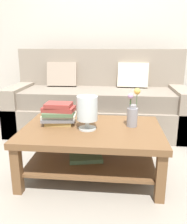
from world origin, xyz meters
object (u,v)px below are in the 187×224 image
coffee_table (92,141)px  glass_hurricane_vase (87,110)px  couch (98,103)px  book_stack_main (59,114)px  flower_pitcher (132,112)px

coffee_table → glass_hurricane_vase: size_ratio=4.18×
coffee_table → couch: bearing=92.0°
glass_hurricane_vase → book_stack_main: bearing=158.0°
couch → flower_pitcher: bearing=-71.0°
couch → coffee_table: (0.04, -1.21, -0.05)m
flower_pitcher → couch: bearing=109.0°
couch → coffee_table: bearing=-88.0°
book_stack_main → glass_hurricane_vase: (0.27, -0.11, 0.07)m
book_stack_main → flower_pitcher: size_ratio=0.94×
book_stack_main → flower_pitcher: (0.64, 0.01, 0.03)m
glass_hurricane_vase → flower_pitcher: flower_pitcher is taller
book_stack_main → coffee_table: bearing=-14.4°
glass_hurricane_vase → coffee_table: bearing=44.3°
couch → book_stack_main: size_ratio=7.21×
book_stack_main → flower_pitcher: flower_pitcher is taller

